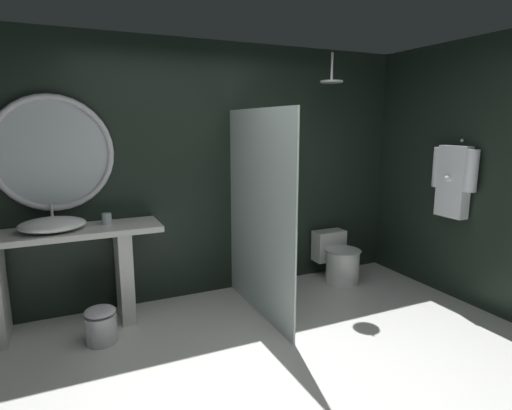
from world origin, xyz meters
TOP-DOWN VIEW (x-y plane):
  - ground_plane at (0.00, 0.00)m, footprint 5.76×5.76m
  - back_wall_panel at (0.00, 1.90)m, footprint 4.80×0.10m
  - side_wall_right at (2.35, 0.76)m, footprint 0.10×2.47m
  - vanity_counter at (-1.39, 1.59)m, footprint 1.69×0.48m
  - vessel_sink at (-1.44, 1.58)m, footprint 0.54×0.44m
  - tumbler_cup at (-1.00, 1.63)m, footprint 0.08×0.08m
  - round_wall_mirror at (-1.39, 1.81)m, footprint 1.02×0.05m
  - shower_glass_panel at (0.29, 1.16)m, footprint 0.02×1.38m
  - rain_shower_head at (1.27, 1.48)m, footprint 0.23×0.23m
  - hanging_bathrobe at (2.21, 0.67)m, footprint 0.20×0.50m
  - toilet at (1.48, 1.54)m, footprint 0.39×0.59m
  - waste_bin at (-1.14, 1.19)m, footprint 0.25×0.25m

SIDE VIEW (x-z plane):
  - ground_plane at x=0.00m, z-range 0.00..0.00m
  - waste_bin at x=-1.14m, z-range 0.00..0.31m
  - toilet at x=1.48m, z-range -0.02..0.53m
  - vanity_counter at x=-1.39m, z-range 0.12..1.02m
  - tumbler_cup at x=-1.00m, z-range 0.90..1.00m
  - vessel_sink at x=-1.44m, z-range 0.86..1.05m
  - shower_glass_panel at x=0.29m, z-range 0.00..1.93m
  - hanging_bathrobe at x=2.21m, z-range 0.87..1.65m
  - back_wall_panel at x=0.00m, z-range 0.00..2.60m
  - side_wall_right at x=2.35m, z-range 0.00..2.60m
  - round_wall_mirror at x=-1.39m, z-range 1.02..2.04m
  - rain_shower_head at x=1.27m, z-range 2.08..2.38m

